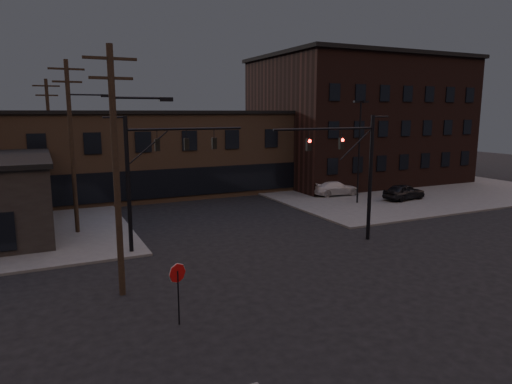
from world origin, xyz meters
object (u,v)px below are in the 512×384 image
(traffic_signal_near, at_px, (356,165))
(parked_car_lot_b, at_px, (335,188))
(parked_car_lot_a, at_px, (404,192))
(stop_sign, at_px, (178,280))
(car_crossing, at_px, (217,185))
(traffic_signal_far, at_px, (150,168))

(traffic_signal_near, distance_m, parked_car_lot_b, 16.19)
(parked_car_lot_a, relative_size, parked_car_lot_b, 0.91)
(traffic_signal_near, height_order, stop_sign, traffic_signal_near)
(traffic_signal_near, distance_m, car_crossing, 21.25)
(traffic_signal_near, xyz_separation_m, parked_car_lot_a, (12.44, 8.80, -4.04))
(traffic_signal_far, distance_m, car_crossing, 20.68)
(parked_car_lot_a, height_order, parked_car_lot_b, parked_car_lot_a)
(stop_sign, distance_m, car_crossing, 29.72)
(parked_car_lot_b, bearing_deg, parked_car_lot_a, -131.81)
(parked_car_lot_a, height_order, car_crossing, parked_car_lot_a)
(stop_sign, bearing_deg, parked_car_lot_a, 30.64)
(stop_sign, height_order, parked_car_lot_b, stop_sign)
(traffic_signal_far, relative_size, parked_car_lot_b, 1.68)
(traffic_signal_far, relative_size, stop_sign, 3.23)
(traffic_signal_far, height_order, parked_car_lot_a, traffic_signal_far)
(stop_sign, bearing_deg, traffic_signal_far, 82.68)
(traffic_signal_far, relative_size, parked_car_lot_a, 1.84)
(parked_car_lot_b, bearing_deg, traffic_signal_far, 121.03)
(traffic_signal_far, bearing_deg, parked_car_lot_b, 26.33)
(stop_sign, bearing_deg, parked_car_lot_b, 42.99)
(traffic_signal_far, height_order, stop_sign, traffic_signal_far)
(stop_sign, xyz_separation_m, car_crossing, (11.81, 27.25, -1.14))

